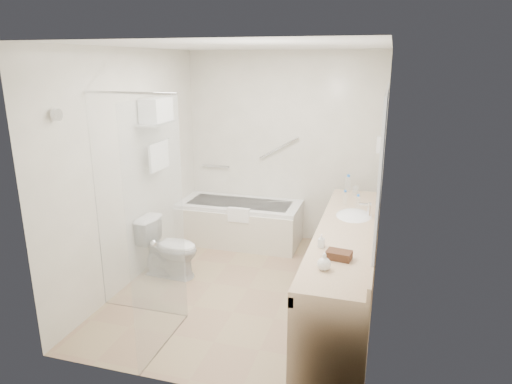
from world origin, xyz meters
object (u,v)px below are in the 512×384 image
(vanity_counter, at_px, (346,249))
(amenity_basket, at_px, (339,255))
(water_bottle_left, at_px, (348,184))
(bathtub, at_px, (240,222))
(toilet, at_px, (169,248))

(vanity_counter, relative_size, amenity_basket, 13.83)
(amenity_basket, height_order, water_bottle_left, water_bottle_left)
(vanity_counter, height_order, amenity_basket, vanity_counter)
(bathtub, xyz_separation_m, toilet, (-0.45, -1.18, 0.06))
(vanity_counter, bearing_deg, amenity_basket, -90.12)
(bathtub, distance_m, amenity_basket, 2.66)
(bathtub, relative_size, water_bottle_left, 7.38)
(vanity_counter, height_order, water_bottle_left, water_bottle_left)
(vanity_counter, distance_m, toilet, 2.01)
(toilet, distance_m, amenity_basket, 2.24)
(vanity_counter, distance_m, water_bottle_left, 1.29)
(toilet, relative_size, water_bottle_left, 3.12)
(vanity_counter, relative_size, toilet, 3.99)
(bathtub, distance_m, toilet, 1.26)
(amenity_basket, bearing_deg, water_bottle_left, 93.21)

